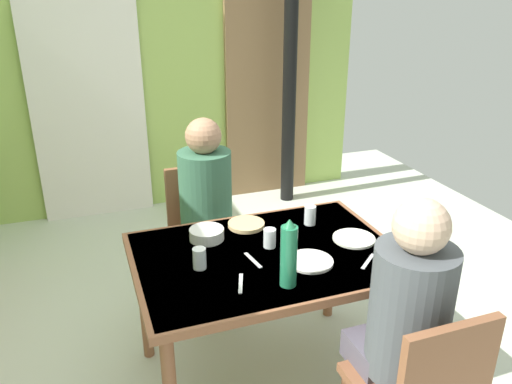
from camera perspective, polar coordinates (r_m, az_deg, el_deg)
name	(u,v)px	position (r m, az deg, el deg)	size (l,w,h in m)	color
ground_plane	(198,366)	(2.88, -6.56, -18.77)	(5.93, 5.93, 0.00)	beige
wall_back	(123,44)	(4.46, -14.65, 15.72)	(4.15, 0.10, 2.85)	#A1C35D
door_wooden	(268,88)	(4.73, 1.32, 11.55)	(0.80, 0.05, 2.00)	olive
stove_pipe_column	(291,43)	(4.46, 3.89, 16.36)	(0.12, 0.12, 2.85)	black
curtain_panel	(85,77)	(4.37, -18.64, 12.13)	(0.90, 0.03, 2.39)	white
dining_table	(267,267)	(2.43, 1.21, -8.44)	(1.23, 0.87, 0.72)	brown
chair_far_diner	(202,229)	(3.13, -6.03, -4.15)	(0.40, 0.40, 0.87)	brown
person_near_diner	(408,307)	(2.01, 16.64, -12.23)	(0.30, 0.37, 0.77)	#544E5C
person_far_diner	(206,194)	(2.89, -5.60, -0.26)	(0.30, 0.37, 0.77)	#376050
water_bottle_green_near	(289,255)	(2.09, 3.69, -7.01)	(0.07, 0.07, 0.30)	#237850
serving_bowl_center	(207,234)	(2.51, -5.54, -4.71)	(0.17, 0.17, 0.06)	silver
dinner_plate_near_left	(354,238)	(2.55, 10.91, -5.14)	(0.21, 0.21, 0.01)	white
dinner_plate_near_right	(310,261)	(2.32, 6.07, -7.72)	(0.21, 0.21, 0.01)	white
drinking_glass_by_near_diner	(199,258)	(2.26, -6.35, -7.40)	(0.06, 0.06, 0.10)	silver
drinking_glass_by_far_diner	(310,215)	(2.65, 6.08, -2.60)	(0.06, 0.06, 0.10)	silver
drinking_glass_spare_center	(270,238)	(2.42, 1.54, -5.18)	(0.06, 0.06, 0.09)	silver
bread_plate_sliced	(246,224)	(2.63, -1.10, -3.65)	(0.19, 0.19, 0.02)	#DBB77A
cutlery_knife_near	(241,283)	(2.16, -1.73, -10.21)	(0.15, 0.02, 0.00)	silver
cutlery_fork_near	(368,261)	(2.37, 12.44, -7.59)	(0.15, 0.02, 0.00)	silver
cutlery_knife_far	(253,260)	(2.33, -0.33, -7.65)	(0.15, 0.02, 0.00)	silver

